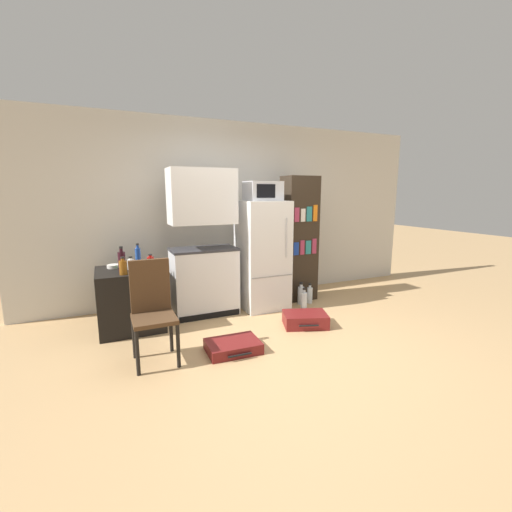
{
  "coord_description": "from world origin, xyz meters",
  "views": [
    {
      "loc": [
        -1.79,
        -3.01,
        1.63
      ],
      "look_at": [
        -0.05,
        0.85,
        0.84
      ],
      "focal_mm": 24.0,
      "sensor_mm": 36.0,
      "label": 1
    }
  ],
  "objects_px": {
    "kitchen_hutch": "(204,248)",
    "bottle_amber_beer": "(123,267)",
    "water_bottle_back": "(301,295)",
    "bookshelf": "(299,239)",
    "refrigerator": "(263,255)",
    "suitcase_small_flat": "(305,319)",
    "suitcase_large_flat": "(233,346)",
    "water_bottle_front": "(304,300)",
    "bottle_milk_white": "(131,264)",
    "bottle_wine_dark": "(122,261)",
    "bowl": "(113,266)",
    "bottle_green_tall": "(122,260)",
    "side_table": "(130,299)",
    "chair": "(152,303)",
    "bottle_blue_soda": "(138,256)",
    "water_bottle_middle": "(310,295)",
    "microwave": "(263,191)"
  },
  "relations": [
    {
      "from": "kitchen_hutch",
      "to": "bottle_amber_beer",
      "type": "height_order",
      "value": "kitchen_hutch"
    },
    {
      "from": "bottle_amber_beer",
      "to": "water_bottle_back",
      "type": "height_order",
      "value": "bottle_amber_beer"
    },
    {
      "from": "kitchen_hutch",
      "to": "bookshelf",
      "type": "bearing_deg",
      "value": 2.28
    },
    {
      "from": "refrigerator",
      "to": "bookshelf",
      "type": "bearing_deg",
      "value": 10.88
    },
    {
      "from": "bookshelf",
      "to": "suitcase_small_flat",
      "type": "distance_m",
      "value": 1.42
    },
    {
      "from": "suitcase_large_flat",
      "to": "water_bottle_front",
      "type": "height_order",
      "value": "water_bottle_front"
    },
    {
      "from": "bottle_milk_white",
      "to": "kitchen_hutch",
      "type": "bearing_deg",
      "value": 9.15
    },
    {
      "from": "bottle_wine_dark",
      "to": "suitcase_large_flat",
      "type": "xyz_separation_m",
      "value": [
        0.97,
        -1.01,
        -0.8
      ]
    },
    {
      "from": "bowl",
      "to": "water_bottle_back",
      "type": "height_order",
      "value": "bowl"
    },
    {
      "from": "bottle_green_tall",
      "to": "water_bottle_back",
      "type": "height_order",
      "value": "bottle_green_tall"
    },
    {
      "from": "refrigerator",
      "to": "suitcase_small_flat",
      "type": "height_order",
      "value": "refrigerator"
    },
    {
      "from": "side_table",
      "to": "bottle_green_tall",
      "type": "height_order",
      "value": "bottle_green_tall"
    },
    {
      "from": "bowl",
      "to": "water_bottle_back",
      "type": "bearing_deg",
      "value": -5.47
    },
    {
      "from": "suitcase_large_flat",
      "to": "kitchen_hutch",
      "type": "bearing_deg",
      "value": 89.66
    },
    {
      "from": "bottle_milk_white",
      "to": "bottle_green_tall",
      "type": "bearing_deg",
      "value": 150.05
    },
    {
      "from": "kitchen_hutch",
      "to": "chair",
      "type": "bearing_deg",
      "value": -127.77
    },
    {
      "from": "refrigerator",
      "to": "kitchen_hutch",
      "type": "bearing_deg",
      "value": 175.25
    },
    {
      "from": "bowl",
      "to": "refrigerator",
      "type": "bearing_deg",
      "value": -2.94
    },
    {
      "from": "bottle_blue_soda",
      "to": "water_bottle_middle",
      "type": "relative_size",
      "value": 0.9
    },
    {
      "from": "bottle_milk_white",
      "to": "bottle_green_tall",
      "type": "distance_m",
      "value": 0.12
    },
    {
      "from": "water_bottle_front",
      "to": "water_bottle_back",
      "type": "distance_m",
      "value": 0.19
    },
    {
      "from": "refrigerator",
      "to": "suitcase_large_flat",
      "type": "height_order",
      "value": "refrigerator"
    },
    {
      "from": "bowl",
      "to": "microwave",
      "type": "bearing_deg",
      "value": -2.98
    },
    {
      "from": "bookshelf",
      "to": "side_table",
      "type": "bearing_deg",
      "value": -175.77
    },
    {
      "from": "chair",
      "to": "water_bottle_middle",
      "type": "bearing_deg",
      "value": 19.71
    },
    {
      "from": "bottle_green_tall",
      "to": "water_bottle_back",
      "type": "bearing_deg",
      "value": -2.73
    },
    {
      "from": "refrigerator",
      "to": "water_bottle_back",
      "type": "height_order",
      "value": "refrigerator"
    },
    {
      "from": "water_bottle_middle",
      "to": "water_bottle_back",
      "type": "relative_size",
      "value": 0.91
    },
    {
      "from": "suitcase_small_flat",
      "to": "water_bottle_front",
      "type": "height_order",
      "value": "water_bottle_front"
    },
    {
      "from": "bottle_blue_soda",
      "to": "microwave",
      "type": "bearing_deg",
      "value": -6.23
    },
    {
      "from": "bottle_amber_beer",
      "to": "bowl",
      "type": "xyz_separation_m",
      "value": [
        -0.09,
        0.42,
        -0.06
      ]
    },
    {
      "from": "side_table",
      "to": "water_bottle_front",
      "type": "distance_m",
      "value": 2.33
    },
    {
      "from": "bottle_amber_beer",
      "to": "water_bottle_back",
      "type": "xyz_separation_m",
      "value": [
        2.43,
        0.17,
        -0.68
      ]
    },
    {
      "from": "refrigerator",
      "to": "side_table",
      "type": "bearing_deg",
      "value": -178.31
    },
    {
      "from": "microwave",
      "to": "water_bottle_front",
      "type": "distance_m",
      "value": 1.64
    },
    {
      "from": "bookshelf",
      "to": "bottle_wine_dark",
      "type": "xyz_separation_m",
      "value": [
        -2.54,
        -0.29,
        -0.08
      ]
    },
    {
      "from": "suitcase_small_flat",
      "to": "refrigerator",
      "type": "bearing_deg",
      "value": 120.54
    },
    {
      "from": "side_table",
      "to": "water_bottle_front",
      "type": "relative_size",
      "value": 2.47
    },
    {
      "from": "bottle_green_tall",
      "to": "water_bottle_middle",
      "type": "xyz_separation_m",
      "value": [
        2.57,
        -0.13,
        -0.71
      ]
    },
    {
      "from": "refrigerator",
      "to": "water_bottle_back",
      "type": "xyz_separation_m",
      "value": [
        0.57,
        -0.14,
        -0.62
      ]
    },
    {
      "from": "bottle_green_tall",
      "to": "suitcase_large_flat",
      "type": "bearing_deg",
      "value": -49.8
    },
    {
      "from": "water_bottle_back",
      "to": "bottle_green_tall",
      "type": "bearing_deg",
      "value": 177.27
    },
    {
      "from": "refrigerator",
      "to": "bottle_milk_white",
      "type": "bearing_deg",
      "value": -177.39
    },
    {
      "from": "side_table",
      "to": "bottle_amber_beer",
      "type": "distance_m",
      "value": 0.53
    },
    {
      "from": "bookshelf",
      "to": "bottle_milk_white",
      "type": "relative_size",
      "value": 12.06
    },
    {
      "from": "refrigerator",
      "to": "suitcase_small_flat",
      "type": "xyz_separation_m",
      "value": [
        0.17,
        -0.89,
        -0.68
      ]
    },
    {
      "from": "bottle_amber_beer",
      "to": "water_bottle_front",
      "type": "relative_size",
      "value": 0.68
    },
    {
      "from": "chair",
      "to": "water_bottle_front",
      "type": "distance_m",
      "value": 2.31
    },
    {
      "from": "bottle_green_tall",
      "to": "chair",
      "type": "bearing_deg",
      "value": -77.88
    },
    {
      "from": "bottle_blue_soda",
      "to": "bottle_amber_beer",
      "type": "bearing_deg",
      "value": -112.64
    }
  ]
}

